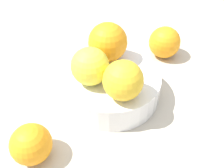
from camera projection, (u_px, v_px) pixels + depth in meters
The scene contains 7 objects.
ground_plane at pixel (112, 99), 53.13cm from camera, with size 110.00×110.00×2.00cm, color #BCB29E.
fruit_bowl at pixel (112, 86), 50.78cm from camera, with size 19.26×19.26×5.30cm.
orange_in_bowl_0 at pixel (107, 42), 50.60cm from camera, with size 8.02×8.02×8.02cm, color orange.
orange_in_bowl_1 at pixel (123, 80), 42.52cm from camera, with size 7.13×7.13×7.13cm, color yellow.
orange_in_bowl_2 at pixel (90, 66), 45.45cm from camera, with size 7.11×7.11×7.11cm, color yellow.
orange_loose_0 at pixel (165, 42), 60.65cm from camera, with size 7.63×7.63×7.63cm, color orange.
orange_loose_1 at pixel (31, 144), 39.52cm from camera, with size 6.68×6.68×6.68cm, color orange.
Camera 1 is at (-5.38, -37.06, 36.82)cm, focal length 40.16 mm.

